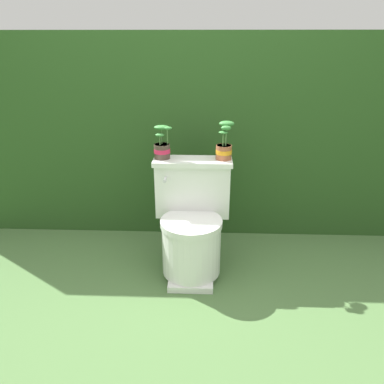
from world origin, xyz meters
The scene contains 5 objects.
ground_plane centered at (0.00, 0.00, 0.00)m, with size 12.00×12.00×0.00m, color #4C703D.
hedge_backdrop centered at (0.00, 0.91, 0.73)m, with size 3.80×0.77×1.45m.
toilet centered at (0.02, 0.03, 0.32)m, with size 0.49×0.48×0.71m.
potted_plant_left centered at (-0.17, 0.17, 0.78)m, with size 0.12×0.10×0.20m.
potted_plant_midleft centered at (0.21, 0.17, 0.79)m, with size 0.11×0.12×0.23m.
Camera 1 is at (0.10, -2.05, 1.41)m, focal length 35.00 mm.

